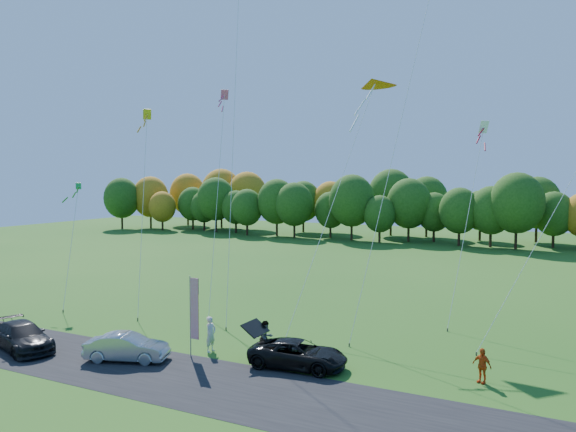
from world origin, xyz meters
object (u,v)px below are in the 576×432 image
at_px(person_east, 482,365).
at_px(feather_flag, 194,308).
at_px(black_suv, 298,354).
at_px(silver_sedan, 127,347).

distance_m(person_east, feather_flag, 14.36).
height_order(person_east, feather_flag, feather_flag).
xyz_separation_m(person_east, feather_flag, (-13.93, -2.97, 1.81)).
bearing_deg(feather_flag, black_suv, 10.33).
xyz_separation_m(black_suv, person_east, (8.38, 1.95, 0.13)).
relative_size(person_east, feather_flag, 0.38).
height_order(black_suv, silver_sedan, silver_sedan).
xyz_separation_m(black_suv, feather_flag, (-5.55, -1.01, 1.94)).
height_order(silver_sedan, feather_flag, feather_flag).
relative_size(black_suv, silver_sedan, 1.15).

